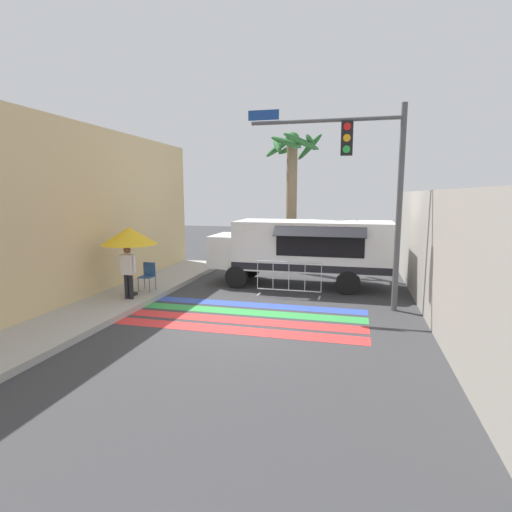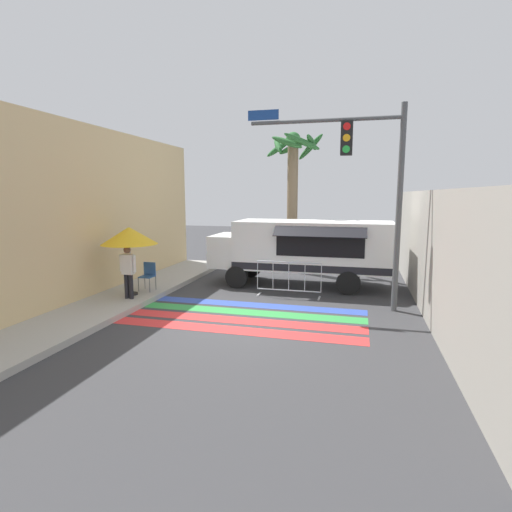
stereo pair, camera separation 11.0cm
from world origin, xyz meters
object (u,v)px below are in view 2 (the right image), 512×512
at_px(food_truck, 299,247).
at_px(patio_umbrella, 129,236).
at_px(folding_chair, 148,274).
at_px(vendor_person, 128,269).
at_px(traffic_signal_pole, 367,171).
at_px(palm_tree, 293,180).
at_px(barricade_front, 289,279).

relative_size(food_truck, patio_umbrella, 3.01).
bearing_deg(folding_chair, food_truck, 26.71).
height_order(patio_umbrella, vendor_person, patio_umbrella).
distance_m(traffic_signal_pole, vendor_person, 7.46).
height_order(food_truck, palm_tree, palm_tree).
xyz_separation_m(traffic_signal_pole, folding_chair, (-6.76, -0.11, -3.18)).
bearing_deg(food_truck, patio_umbrella, -145.14).
bearing_deg(food_truck, barricade_front, -92.67).
distance_m(patio_umbrella, vendor_person, 1.06).
height_order(folding_chair, barricade_front, barricade_front).
distance_m(vendor_person, barricade_front, 4.96).
xyz_separation_m(vendor_person, palm_tree, (3.91, 6.32, 2.79)).
bearing_deg(patio_umbrella, barricade_front, 18.91).
bearing_deg(folding_chair, vendor_person, -94.20).
xyz_separation_m(traffic_signal_pole, palm_tree, (-2.87, 5.09, -0.04)).
bearing_deg(vendor_person, traffic_signal_pole, 11.91).
xyz_separation_m(patio_umbrella, palm_tree, (4.09, 5.89, 1.84)).
distance_m(patio_umbrella, palm_tree, 7.40).
distance_m(patio_umbrella, folding_chair, 1.48).
bearing_deg(patio_umbrella, food_truck, 34.86).
height_order(food_truck, folding_chair, food_truck).
relative_size(food_truck, barricade_front, 3.06).
bearing_deg(barricade_front, palm_tree, 97.83).
height_order(food_truck, patio_umbrella, food_truck).
bearing_deg(barricade_front, vendor_person, -155.64).
bearing_deg(palm_tree, traffic_signal_pole, -60.57).
height_order(food_truck, barricade_front, food_truck).
bearing_deg(food_truck, traffic_signal_pole, -48.82).
bearing_deg(traffic_signal_pole, patio_umbrella, -173.48).
height_order(food_truck, vendor_person, food_truck).
bearing_deg(folding_chair, traffic_signal_pole, -2.31).
relative_size(food_truck, folding_chair, 7.03).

